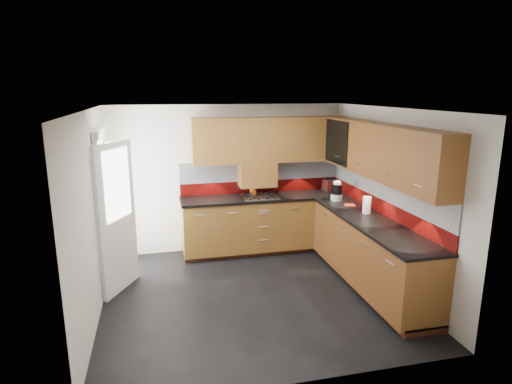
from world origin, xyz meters
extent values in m
cube|color=black|center=(0.00, 0.00, -0.01)|extent=(4.00, 3.80, 0.02)
cube|color=white|center=(0.00, 0.00, 2.45)|extent=(4.00, 3.80, 0.10)
cube|color=beige|center=(0.00, 1.84, 1.20)|extent=(4.00, 0.08, 2.64)
cube|color=beige|center=(0.00, -1.84, 1.20)|extent=(4.00, 0.08, 2.64)
cube|color=beige|center=(-1.94, 0.00, 1.20)|extent=(0.08, 3.80, 2.64)
cube|color=beige|center=(1.94, 0.00, 1.20)|extent=(0.08, 3.80, 2.64)
cube|color=brown|center=(0.55, 1.50, 0.48)|extent=(2.70, 0.60, 0.95)
cube|color=brown|center=(1.60, -0.10, 0.48)|extent=(0.60, 2.60, 0.95)
cube|color=#3C1C10|center=(0.55, 1.53, 0.05)|extent=(2.70, 0.54, 0.10)
cube|color=#3C1C10|center=(1.63, -0.10, 0.05)|extent=(0.54, 2.60, 0.10)
cube|color=black|center=(0.54, 1.49, 0.92)|extent=(2.72, 0.62, 0.04)
cube|color=black|center=(1.59, -0.12, 0.92)|extent=(0.62, 2.60, 0.04)
cube|color=maroon|center=(0.55, 1.79, 1.04)|extent=(2.70, 0.02, 0.20)
cube|color=silver|center=(0.55, 1.79, 1.31)|extent=(2.70, 0.02, 0.34)
cube|color=maroon|center=(1.89, 0.20, 1.04)|extent=(0.02, 3.20, 0.20)
cube|color=silver|center=(1.89, 0.20, 1.31)|extent=(0.02, 3.20, 0.34)
cube|color=brown|center=(0.65, 1.64, 1.84)|extent=(2.50, 0.33, 0.72)
cube|color=brown|center=(1.73, 0.04, 1.84)|extent=(0.33, 2.87, 0.72)
cube|color=silver|center=(0.50, 1.46, 1.63)|extent=(1.80, 0.01, 0.16)
cube|color=silver|center=(1.56, 0.00, 1.63)|extent=(0.01, 2.00, 0.16)
cube|color=brown|center=(0.45, 1.64, 1.28)|extent=(0.60, 0.33, 0.40)
cube|color=black|center=(1.56, 1.07, 1.84)|extent=(0.01, 0.80, 0.66)
cube|color=#FFD18C|center=(1.87, 1.07, 1.84)|extent=(0.01, 0.76, 0.64)
cube|color=black|center=(1.73, 1.07, 1.86)|extent=(0.29, 0.76, 0.01)
cylinder|color=black|center=(1.73, 0.82, 1.96)|extent=(0.07, 0.07, 0.16)
cylinder|color=black|center=(1.73, 0.97, 1.96)|extent=(0.07, 0.07, 0.16)
cylinder|color=white|center=(1.73, 1.12, 1.96)|extent=(0.07, 0.07, 0.16)
cylinder|color=black|center=(1.73, 1.27, 1.96)|extent=(0.07, 0.07, 0.16)
cube|color=white|center=(-1.86, 0.90, 1.02)|extent=(0.06, 0.95, 2.04)
cube|color=white|center=(-1.68, 0.55, 1.00)|extent=(0.42, 0.73, 1.98)
cube|color=white|center=(-1.65, 0.55, 1.45)|extent=(0.28, 0.50, 0.90)
cube|color=silver|center=(0.45, 1.48, 0.95)|extent=(0.57, 0.49, 0.02)
torus|color=black|center=(0.30, 1.36, 0.98)|extent=(0.13, 0.13, 0.02)
torus|color=black|center=(0.60, 1.36, 0.98)|extent=(0.13, 0.13, 0.02)
torus|color=black|center=(0.30, 1.60, 0.98)|extent=(0.13, 0.13, 0.02)
torus|color=black|center=(0.60, 1.60, 0.98)|extent=(0.13, 0.13, 0.02)
cube|color=black|center=(0.45, 1.24, 0.96)|extent=(0.43, 0.04, 0.02)
cylinder|color=orange|center=(0.38, 1.65, 1.01)|extent=(0.11, 0.11, 0.13)
cylinder|color=brown|center=(0.38, 1.67, 1.17)|extent=(0.05, 0.02, 0.27)
cylinder|color=brown|center=(0.39, 1.67, 1.16)|extent=(0.05, 0.03, 0.25)
cylinder|color=brown|center=(0.38, 1.67, 1.18)|extent=(0.06, 0.02, 0.28)
cylinder|color=brown|center=(0.40, 1.66, 1.15)|extent=(0.03, 0.04, 0.23)
cylinder|color=brown|center=(0.37, 1.67, 1.17)|extent=(0.04, 0.04, 0.26)
cube|color=silver|center=(1.75, 1.63, 1.03)|extent=(0.30, 0.23, 0.19)
cube|color=black|center=(1.75, 1.63, 1.13)|extent=(0.20, 0.08, 0.01)
cube|color=black|center=(1.75, 1.68, 1.13)|extent=(0.20, 0.08, 0.01)
cylinder|color=white|center=(1.57, 0.98, 0.99)|extent=(0.18, 0.18, 0.10)
cylinder|color=black|center=(1.57, 0.98, 1.12)|extent=(0.17, 0.17, 0.16)
cylinder|color=white|center=(1.57, 0.98, 1.22)|extent=(0.12, 0.12, 0.04)
cylinder|color=white|center=(1.68, 0.21, 1.06)|extent=(0.14, 0.14, 0.24)
cube|color=#F83D1B|center=(1.63, 0.63, 0.95)|extent=(0.17, 0.16, 0.02)
camera|label=1|loc=(-1.14, -5.03, 2.63)|focal=30.00mm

